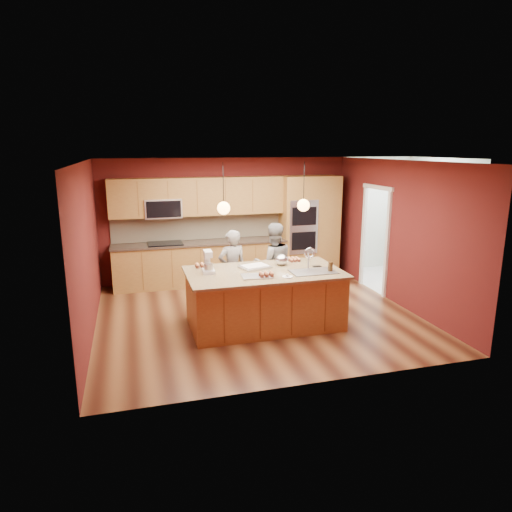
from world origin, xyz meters
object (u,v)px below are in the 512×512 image
object	(u,v)px
person_right	(273,264)
mixing_bowl	(282,260)
person_left	(232,269)
stand_mixer	(208,263)
island	(265,298)

from	to	relation	value
person_right	mixing_bowl	bearing A→B (deg)	87.92
mixing_bowl	person_left	bearing A→B (deg)	138.20
person_right	mixing_bowl	distance (m)	0.70
stand_mixer	mixing_bowl	bearing A→B (deg)	8.76
island	person_right	xyz separation A→B (m)	(0.45, 0.97, 0.30)
person_left	person_right	bearing A→B (deg)	170.63
person_right	mixing_bowl	world-z (taller)	person_right
island	person_left	world-z (taller)	person_left
island	person_right	distance (m)	1.11
island	person_left	bearing A→B (deg)	109.49
island	mixing_bowl	world-z (taller)	island
stand_mixer	person_left	bearing A→B (deg)	56.58
person_left	stand_mixer	world-z (taller)	person_left
person_right	island	bearing A→B (deg)	68.10
person_left	mixing_bowl	xyz separation A→B (m)	(0.73, -0.65, 0.29)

